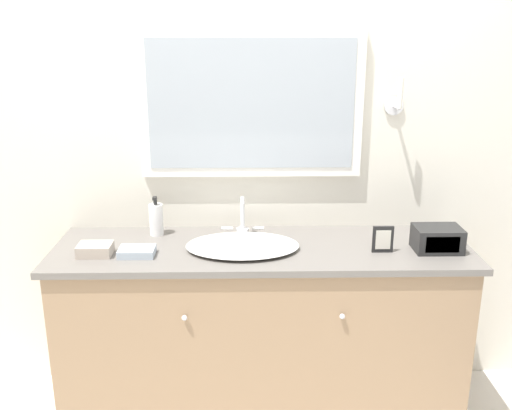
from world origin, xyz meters
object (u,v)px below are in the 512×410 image
at_px(soap_bottle, 156,219).
at_px(appliance_box, 437,239).
at_px(sink_basin, 242,244).
at_px(picture_frame, 383,239).

relative_size(soap_bottle, appliance_box, 0.94).
xyz_separation_m(sink_basin, appliance_box, (0.88, -0.04, 0.04)).
bearing_deg(sink_basin, appliance_box, -2.64).
height_order(soap_bottle, picture_frame, soap_bottle).
height_order(appliance_box, picture_frame, picture_frame).
distance_m(soap_bottle, picture_frame, 1.07).
height_order(sink_basin, picture_frame, sink_basin).
relative_size(sink_basin, appliance_box, 2.47).
relative_size(sink_basin, picture_frame, 4.20).
xyz_separation_m(soap_bottle, appliance_box, (1.29, -0.23, -0.02)).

